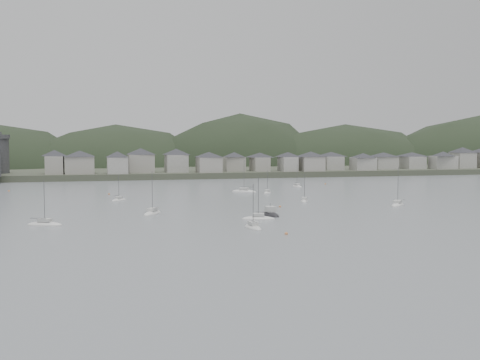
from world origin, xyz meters
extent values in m
plane|color=slate|center=(0.00, 0.00, 0.00)|extent=(900.00, 900.00, 0.00)
cube|color=#383D2D|center=(0.00, 295.00, 1.50)|extent=(900.00, 250.00, 3.00)
ellipsoid|color=black|center=(-32.30, 272.87, -9.97)|extent=(132.08, 90.41, 79.74)
ellipsoid|color=black|center=(50.65, 272.93, -12.68)|extent=(133.88, 88.37, 101.41)
ellipsoid|color=black|center=(125.95, 267.91, -10.32)|extent=(165.81, 81.78, 82.55)
ellipsoid|color=black|center=(234.44, 265.57, -12.82)|extent=(177.60, 96.61, 102.57)
cube|color=#9D9A8F|center=(-65.00, 181.96, 7.29)|extent=(8.34, 12.91, 8.59)
pyramid|color=#28282D|center=(-65.00, 181.96, 13.09)|extent=(15.78, 15.78, 3.01)
cube|color=#9D9A8F|center=(-53.32, 181.32, 7.18)|extent=(13.68, 13.35, 8.36)
pyramid|color=#28282D|center=(-53.32, 181.32, 12.82)|extent=(20.07, 20.07, 2.93)
cube|color=gray|center=(-35.57, 176.02, 7.04)|extent=(9.78, 10.20, 8.08)
pyramid|color=#28282D|center=(-35.57, 176.02, 12.49)|extent=(14.83, 14.83, 2.83)
cube|color=#9D9A8F|center=(-23.51, 185.65, 7.55)|extent=(12.59, 13.33, 9.09)
pyramid|color=#28282D|center=(-23.51, 185.65, 13.68)|extent=(19.24, 19.24, 3.18)
cube|color=gray|center=(-5.75, 184.10, 7.43)|extent=(10.74, 12.17, 8.87)
pyramid|color=#28282D|center=(-5.75, 184.10, 13.42)|extent=(17.01, 17.01, 3.10)
cube|color=#9D9A8F|center=(9.92, 177.53, 6.85)|extent=(11.63, 12.09, 7.69)
pyramid|color=#28282D|center=(9.92, 177.53, 12.04)|extent=(17.61, 17.61, 2.69)
cube|color=#9D9A8F|center=(25.25, 186.19, 6.72)|extent=(10.37, 9.35, 7.44)
pyramid|color=#28282D|center=(25.25, 186.19, 11.74)|extent=(14.65, 14.65, 2.60)
cube|color=#9D9A8F|center=(38.63, 183.79, 6.61)|extent=(8.24, 12.20, 7.22)
pyramid|color=#28282D|center=(38.63, 183.79, 11.48)|extent=(15.17, 15.17, 2.53)
cube|color=gray|center=(52.50, 178.55, 6.73)|extent=(8.06, 10.91, 7.46)
pyramid|color=#28282D|center=(52.50, 178.55, 11.77)|extent=(14.08, 14.08, 2.61)
cube|color=#9D9A8F|center=(64.81, 177.06, 6.83)|extent=(11.73, 11.78, 7.66)
pyramid|color=#28282D|center=(64.81, 177.06, 12.00)|extent=(17.46, 17.46, 2.68)
cube|color=gray|center=(80.64, 186.91, 6.67)|extent=(10.19, 13.02, 7.33)
pyramid|color=#28282D|center=(80.64, 186.91, 11.62)|extent=(17.23, 17.23, 2.57)
cube|color=gray|center=(95.55, 178.06, 6.44)|extent=(11.70, 9.81, 6.88)
pyramid|color=#28282D|center=(95.55, 178.06, 11.08)|extent=(15.97, 15.97, 2.41)
cube|color=gray|center=(112.40, 186.91, 6.50)|extent=(12.83, 12.48, 7.00)
pyramid|color=#28282D|center=(112.40, 186.91, 11.22)|extent=(18.79, 18.79, 2.45)
cube|color=gray|center=(130.73, 187.42, 6.48)|extent=(11.07, 13.50, 6.97)
pyramid|color=#28282D|center=(130.73, 187.42, 11.19)|extent=(18.25, 18.25, 2.44)
cube|color=gray|center=(146.02, 179.72, 6.67)|extent=(13.75, 9.12, 7.34)
pyramid|color=#28282D|center=(146.02, 179.72, 11.62)|extent=(16.97, 16.97, 2.57)
cube|color=gray|center=(162.92, 185.95, 7.53)|extent=(11.37, 11.57, 9.05)
pyramid|color=#28282D|center=(162.92, 185.95, 13.63)|extent=(17.03, 17.03, 3.17)
ellipsoid|color=silver|center=(34.42, 114.37, 0.05)|extent=(2.98, 7.48, 1.46)
cube|color=beige|center=(34.42, 114.37, 1.08)|extent=(1.83, 2.69, 0.70)
cylinder|color=#3F3F42|center=(34.42, 114.37, 4.76)|extent=(0.12, 0.12, 9.12)
cylinder|color=#3F3F42|center=(34.54, 115.67, 1.63)|extent=(0.39, 3.28, 0.10)
ellipsoid|color=silver|center=(-13.84, 9.28, 0.05)|extent=(3.26, 7.83, 1.52)
cube|color=beige|center=(-13.84, 9.28, 1.11)|extent=(1.96, 2.83, 0.70)
cylinder|color=#3F3F42|center=(-13.84, 9.28, 4.95)|extent=(0.12, 0.12, 9.50)
cylinder|color=#3F3F42|center=(-13.99, 7.92, 1.66)|extent=(0.48, 3.41, 0.10)
ellipsoid|color=silver|center=(39.29, 41.40, 0.05)|extent=(8.18, 8.33, 1.77)
cube|color=beige|center=(39.29, 41.40, 1.23)|extent=(3.55, 3.58, 0.70)
cylinder|color=#3F3F42|center=(39.29, 41.40, 5.73)|extent=(0.12, 0.12, 11.06)
cylinder|color=#3F3F42|center=(40.40, 40.25, 1.78)|extent=(2.84, 2.93, 0.10)
ellipsoid|color=silver|center=(-8.79, 22.70, 0.05)|extent=(8.50, 4.72, 1.62)
cube|color=beige|center=(-8.79, 22.70, 1.16)|extent=(3.22, 2.49, 0.70)
cylinder|color=#3F3F42|center=(-8.79, 22.70, 5.26)|extent=(0.12, 0.12, 10.13)
cylinder|color=#3F3F42|center=(-7.39, 23.10, 1.71)|extent=(3.53, 1.10, 0.10)
ellipsoid|color=silver|center=(6.93, 96.04, 0.05)|extent=(9.60, 7.59, 1.89)
cube|color=beige|center=(6.93, 96.04, 1.29)|extent=(3.90, 3.52, 0.70)
cylinder|color=#3F3F42|center=(6.93, 96.04, 6.10)|extent=(0.12, 0.12, 11.80)
cylinder|color=#3F3F42|center=(8.37, 96.95, 1.84)|extent=(3.65, 2.35, 0.10)
ellipsoid|color=silver|center=(-58.23, 25.16, 0.05)|extent=(8.65, 5.40, 1.65)
cube|color=beige|center=(-58.23, 25.16, 1.17)|extent=(3.34, 2.72, 0.70)
cylinder|color=#3F3F42|center=(-58.23, 25.16, 5.35)|extent=(0.12, 0.12, 10.31)
cylinder|color=#3F3F42|center=(-59.62, 24.64, 1.72)|extent=(3.50, 1.41, 0.10)
ellipsoid|color=silver|center=(14.07, 89.66, 0.05)|extent=(5.25, 6.59, 1.30)
cube|color=beige|center=(14.07, 89.66, 1.00)|extent=(2.43, 2.68, 0.70)
cylinder|color=#3F3F42|center=(14.07, 89.66, 4.26)|extent=(0.12, 0.12, 8.11)
cylinder|color=#3F3F42|center=(13.44, 90.64, 1.55)|extent=(1.66, 2.51, 0.10)
ellipsoid|color=silver|center=(-39.51, 76.46, 0.05)|extent=(5.89, 6.05, 1.28)
cube|color=beige|center=(-39.51, 76.46, 0.99)|extent=(2.56, 2.59, 0.70)
cylinder|color=#3F3F42|center=(-39.51, 76.46, 4.20)|extent=(0.12, 0.12, 8.00)
cylinder|color=#3F3F42|center=(-40.30, 77.30, 1.54)|extent=(2.05, 2.16, 0.10)
ellipsoid|color=silver|center=(-32.64, 39.35, 0.05)|extent=(6.84, 9.00, 1.75)
cube|color=beige|center=(-32.64, 39.35, 1.23)|extent=(3.21, 3.62, 0.70)
cylinder|color=#3F3F42|center=(-32.64, 39.35, 5.68)|extent=(0.12, 0.12, 10.97)
cylinder|color=#3F3F42|center=(-31.84, 37.99, 1.78)|extent=(2.07, 3.46, 0.10)
ellipsoid|color=silver|center=(16.78, 58.97, 0.05)|extent=(4.69, 7.04, 1.35)
cube|color=beige|center=(16.78, 58.97, 1.02)|extent=(2.31, 2.76, 0.70)
cylinder|color=#3F3F42|center=(16.78, 58.97, 4.41)|extent=(0.12, 0.12, 8.42)
cylinder|color=#3F3F42|center=(17.26, 57.86, 1.57)|extent=(1.31, 2.82, 0.10)
ellipsoid|color=black|center=(-3.69, 29.20, 0.05)|extent=(4.03, 8.75, 1.86)
cube|color=beige|center=(-3.69, 29.20, 1.63)|extent=(2.65, 2.80, 1.40)
cylinder|color=#3F3F42|center=(-3.69, 29.20, 2.53)|extent=(0.10, 0.10, 1.20)
sphere|color=#CE7C44|center=(-78.12, 121.01, 0.15)|extent=(0.70, 0.70, 0.70)
sphere|color=#CE7C44|center=(-41.91, 98.50, 0.15)|extent=(0.70, 0.70, 0.70)
sphere|color=#CE7C44|center=(-9.56, -0.47, 0.15)|extent=(0.70, 0.70, 0.70)
sphere|color=#CE7C44|center=(51.19, 124.50, 0.15)|extent=(0.70, 0.70, 0.70)
sphere|color=#CE7C44|center=(4.48, 46.11, 0.15)|extent=(0.70, 0.70, 0.70)
camera|label=1|loc=(-47.77, -111.87, 19.09)|focal=43.56mm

